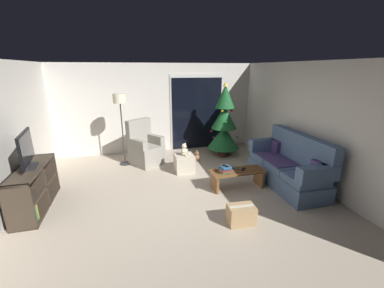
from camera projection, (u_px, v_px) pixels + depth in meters
name	position (u px, v px, depth m)	size (l,w,h in m)	color
ground_plane	(181.00, 200.00, 4.57)	(7.00, 7.00, 0.00)	#B2A38E
wall_back	(158.00, 108.00, 7.03)	(5.72, 0.12, 2.50)	silver
wall_right	(319.00, 126.00, 4.89)	(0.12, 6.00, 2.50)	silver
patio_door_frame	(197.00, 112.00, 7.28)	(1.60, 0.02, 2.20)	silver
patio_door_glass	(197.00, 114.00, 7.28)	(1.50, 0.02, 2.10)	black
couch	(289.00, 167.00, 5.07)	(0.80, 1.95, 1.08)	slate
coffee_table	(238.00, 176.00, 4.96)	(1.10, 0.40, 0.38)	brown
remote_black	(243.00, 169.00, 4.95)	(0.04, 0.16, 0.02)	black
remote_graphite	(235.00, 168.00, 4.99)	(0.04, 0.16, 0.02)	#333338
book_stack	(225.00, 169.00, 4.81)	(0.25, 0.20, 0.13)	#337042
cell_phone	(225.00, 166.00, 4.80)	(0.07, 0.14, 0.01)	black
christmas_tree	(224.00, 124.00, 6.67)	(0.87, 0.87, 2.02)	#4C1E19
armchair	(145.00, 148.00, 6.22)	(0.95, 0.96, 1.13)	gray
floor_lamp	(120.00, 105.00, 5.84)	(0.32, 0.32, 1.78)	#2D2D30
media_shelf	(31.00, 191.00, 4.15)	(0.40, 1.40, 0.76)	#382D23
television	(26.00, 150.00, 4.00)	(0.25, 0.84, 0.61)	black
ottoman	(184.00, 163.00, 5.78)	(0.44, 0.44, 0.41)	beige
teddy_bear_cream	(184.00, 150.00, 5.67)	(0.21, 0.22, 0.29)	beige
teddy_bear_chestnut_by_tree	(196.00, 156.00, 6.46)	(0.20, 0.20, 0.29)	brown
cardboard_box_taped_mid_floor	(241.00, 215.00, 3.84)	(0.44, 0.31, 0.31)	tan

